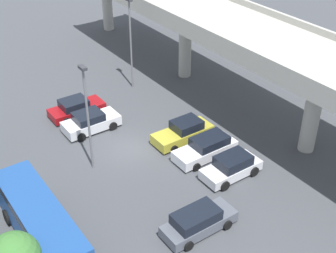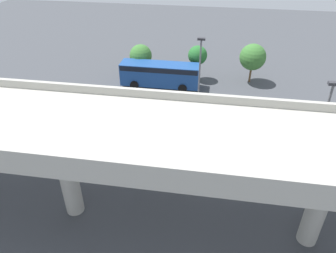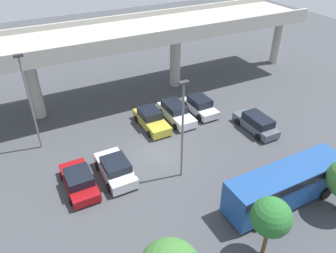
{
  "view_description": "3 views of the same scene",
  "coord_description": "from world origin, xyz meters",
  "px_view_note": "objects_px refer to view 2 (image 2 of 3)",
  "views": [
    {
      "loc": [
        25.33,
        -14.12,
        20.42
      ],
      "look_at": [
        1.77,
        2.37,
        2.08
      ],
      "focal_mm": 50.0,
      "sensor_mm": 36.0,
      "label": 1
    },
    {
      "loc": [
        -1.21,
        25.51,
        17.22
      ],
      "look_at": [
        2.73,
        1.32,
        1.18
      ],
      "focal_mm": 35.0,
      "sensor_mm": 36.0,
      "label": 2
    },
    {
      "loc": [
        -9.35,
        -19.77,
        16.9
      ],
      "look_at": [
        1.15,
        0.29,
        2.21
      ],
      "focal_mm": 35.0,
      "sensor_mm": 36.0,
      "label": 3
    }
  ],
  "objects_px": {
    "shuttle_bus": "(160,73)",
    "parked_car_1": "(244,123)",
    "tree_front_left": "(253,57)",
    "parked_car_4": "(115,145)",
    "parked_car_3": "(147,148)",
    "tree_front_centre": "(198,55)",
    "lamp_post_mid_lot": "(320,129)",
    "tree_front_right": "(141,56)",
    "parked_car_0": "(274,126)",
    "lamp_post_near_aisle": "(200,72)",
    "parked_car_5": "(103,111)",
    "parked_car_2": "(179,151)"
  },
  "relations": [
    {
      "from": "shuttle_bus",
      "to": "parked_car_1",
      "type": "bearing_deg",
      "value": 140.17
    },
    {
      "from": "shuttle_bus",
      "to": "tree_front_left",
      "type": "bearing_deg",
      "value": -164.29
    },
    {
      "from": "parked_car_4",
      "to": "tree_front_left",
      "type": "relative_size",
      "value": 0.92
    },
    {
      "from": "parked_car_3",
      "to": "parked_car_4",
      "type": "height_order",
      "value": "parked_car_4"
    },
    {
      "from": "tree_front_left",
      "to": "tree_front_centre",
      "type": "xyz_separation_m",
      "value": [
        6.4,
        0.32,
        -0.06
      ]
    },
    {
      "from": "lamp_post_mid_lot",
      "to": "tree_front_right",
      "type": "xyz_separation_m",
      "value": [
        16.6,
        -16.76,
        -2.15
      ]
    },
    {
      "from": "parked_car_0",
      "to": "lamp_post_near_aisle",
      "type": "distance_m",
      "value": 8.58
    },
    {
      "from": "parked_car_4",
      "to": "parked_car_5",
      "type": "bearing_deg",
      "value": 28.92
    },
    {
      "from": "lamp_post_mid_lot",
      "to": "tree_front_right",
      "type": "relative_size",
      "value": 2.05
    },
    {
      "from": "parked_car_1",
      "to": "parked_car_3",
      "type": "relative_size",
      "value": 0.92
    },
    {
      "from": "parked_car_0",
      "to": "tree_front_centre",
      "type": "xyz_separation_m",
      "value": [
        8.11,
        -10.52,
        2.4
      ]
    },
    {
      "from": "shuttle_bus",
      "to": "tree_front_right",
      "type": "distance_m",
      "value": 3.77
    },
    {
      "from": "parked_car_0",
      "to": "parked_car_4",
      "type": "xyz_separation_m",
      "value": [
        13.66,
        5.22,
        0.08
      ]
    },
    {
      "from": "parked_car_0",
      "to": "parked_car_5",
      "type": "bearing_deg",
      "value": -89.84
    },
    {
      "from": "parked_car_5",
      "to": "shuttle_bus",
      "type": "height_order",
      "value": "shuttle_bus"
    },
    {
      "from": "parked_car_2",
      "to": "tree_front_centre",
      "type": "distance_m",
      "value": 15.85
    },
    {
      "from": "parked_car_2",
      "to": "shuttle_bus",
      "type": "bearing_deg",
      "value": 16.95
    },
    {
      "from": "parked_car_3",
      "to": "parked_car_4",
      "type": "relative_size",
      "value": 1.13
    },
    {
      "from": "lamp_post_mid_lot",
      "to": "tree_front_centre",
      "type": "distance_m",
      "value": 19.74
    },
    {
      "from": "lamp_post_mid_lot",
      "to": "tree_front_left",
      "type": "distance_m",
      "value": 17.78
    },
    {
      "from": "tree_front_centre",
      "to": "tree_front_right",
      "type": "relative_size",
      "value": 1.04
    },
    {
      "from": "tree_front_left",
      "to": "parked_car_1",
      "type": "bearing_deg",
      "value": 84.34
    },
    {
      "from": "parked_car_1",
      "to": "tree_front_right",
      "type": "bearing_deg",
      "value": -129.85
    },
    {
      "from": "parked_car_0",
      "to": "parked_car_1",
      "type": "xyz_separation_m",
      "value": [
        2.78,
        -0.06,
        0.07
      ]
    },
    {
      "from": "parked_car_5",
      "to": "parked_car_2",
      "type": "bearing_deg",
      "value": 58.44
    },
    {
      "from": "lamp_post_near_aisle",
      "to": "tree_front_right",
      "type": "bearing_deg",
      "value": -46.23
    },
    {
      "from": "parked_car_4",
      "to": "tree_front_left",
      "type": "xyz_separation_m",
      "value": [
        -11.94,
        -16.06,
        2.38
      ]
    },
    {
      "from": "lamp_post_near_aisle",
      "to": "tree_front_right",
      "type": "height_order",
      "value": "lamp_post_near_aisle"
    },
    {
      "from": "parked_car_1",
      "to": "parked_car_2",
      "type": "relative_size",
      "value": 0.94
    },
    {
      "from": "tree_front_left",
      "to": "tree_front_centre",
      "type": "relative_size",
      "value": 1.11
    },
    {
      "from": "parked_car_4",
      "to": "shuttle_bus",
      "type": "bearing_deg",
      "value": -6.41
    },
    {
      "from": "parked_car_0",
      "to": "parked_car_1",
      "type": "distance_m",
      "value": 2.78
    },
    {
      "from": "parked_car_3",
      "to": "tree_front_centre",
      "type": "distance_m",
      "value": 16.15
    },
    {
      "from": "tree_front_left",
      "to": "parked_car_3",
      "type": "bearing_deg",
      "value": 60.26
    },
    {
      "from": "parked_car_0",
      "to": "parked_car_2",
      "type": "xyz_separation_m",
      "value": [
        8.21,
        5.15,
        0.06
      ]
    },
    {
      "from": "parked_car_3",
      "to": "shuttle_bus",
      "type": "bearing_deg",
      "value": 5.64
    },
    {
      "from": "shuttle_bus",
      "to": "tree_front_centre",
      "type": "relative_size",
      "value": 2.14
    },
    {
      "from": "parked_car_0",
      "to": "lamp_post_near_aisle",
      "type": "bearing_deg",
      "value": -106.89
    },
    {
      "from": "parked_car_2",
      "to": "lamp_post_near_aisle",
      "type": "relative_size",
      "value": 0.61
    },
    {
      "from": "parked_car_0",
      "to": "parked_car_3",
      "type": "height_order",
      "value": "parked_car_3"
    },
    {
      "from": "parked_car_5",
      "to": "shuttle_bus",
      "type": "distance_m",
      "value": 9.09
    },
    {
      "from": "parked_car_1",
      "to": "tree_front_left",
      "type": "distance_m",
      "value": 11.1
    },
    {
      "from": "tree_front_right",
      "to": "tree_front_left",
      "type": "bearing_deg",
      "value": -177.32
    },
    {
      "from": "lamp_post_near_aisle",
      "to": "tree_front_right",
      "type": "distance_m",
      "value": 11.25
    },
    {
      "from": "parked_car_0",
      "to": "parked_car_3",
      "type": "relative_size",
      "value": 0.94
    },
    {
      "from": "shuttle_bus",
      "to": "tree_front_left",
      "type": "xyz_separation_m",
      "value": [
        -10.47,
        -2.95,
        1.46
      ]
    },
    {
      "from": "lamp_post_near_aisle",
      "to": "parked_car_3",
      "type": "bearing_deg",
      "value": 64.15
    },
    {
      "from": "parked_car_5",
      "to": "shuttle_bus",
      "type": "relative_size",
      "value": 0.52
    },
    {
      "from": "parked_car_3",
      "to": "shuttle_bus",
      "type": "relative_size",
      "value": 0.54
    },
    {
      "from": "tree_front_left",
      "to": "parked_car_5",
      "type": "bearing_deg",
      "value": 36.33
    }
  ]
}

